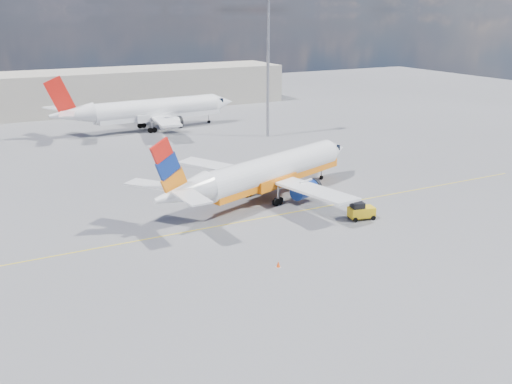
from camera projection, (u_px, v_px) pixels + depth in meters
name	position (u px, v px, depth m)	size (l,w,h in m)	color
ground	(276.00, 228.00, 53.93)	(240.00, 240.00, 0.00)	slate
taxi_line	(261.00, 218.00, 56.46)	(70.00, 0.15, 0.01)	yellow
terminal_main	(119.00, 89.00, 118.20)	(70.00, 14.00, 8.00)	beige
main_jet	(268.00, 172.00, 61.30)	(30.02, 22.73, 9.16)	white
second_jet	(151.00, 110.00, 97.04)	(33.25, 26.22, 10.08)	white
gse_tug	(361.00, 211.00, 55.99)	(2.73, 1.99, 1.79)	black
traffic_cone	(278.00, 264.00, 45.60)	(0.38, 0.38, 0.53)	white
floodlight_mast	(268.00, 53.00, 88.94)	(1.62, 1.62, 22.19)	#9A9AA2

